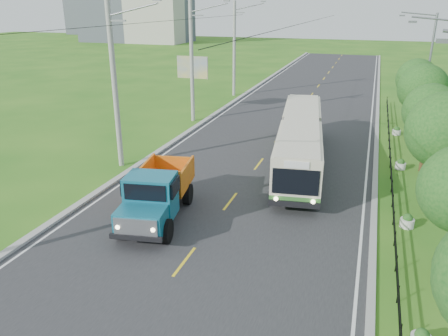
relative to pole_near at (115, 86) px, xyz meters
The scene contains 22 objects.
ground 13.24m from the pole_near, 47.45° to the right, with size 240.00×240.00×0.00m, color #276417.
road 14.67m from the pole_near, 53.09° to the left, with size 14.00×120.00×0.02m, color #28282B.
curb_left 12.14m from the pole_near, 84.48° to the left, with size 0.40×120.00×0.15m, color #9E9E99.
curb_right 19.60m from the pole_near, 35.52° to the left, with size 0.30×120.00×0.10m, color #9E9E99.
edge_line_left 12.22m from the pole_near, 81.66° to the left, with size 0.12×120.00×0.00m, color silver.
edge_line_right 19.21m from the pole_near, 36.41° to the left, with size 0.12×120.00×0.00m, color silver.
centre_dash 13.23m from the pole_near, 47.45° to the right, with size 0.12×2.20×0.00m, color yellow.
railing_right 17.68m from the pole_near, 17.09° to the left, with size 0.04×40.00×0.60m, color black.
pole_near is the anchor object (origin of this frame).
pole_mid 12.00m from the pole_near, 90.00° to the left, with size 3.51×0.32×10.00m.
pole_far 24.00m from the pole_near, 90.00° to the left, with size 3.51×0.32×10.00m.
tree_third 18.17m from the pole_near, ahead, with size 3.60×3.62×6.00m.
tree_fourth 18.89m from the pole_near, 15.84° to the left, with size 3.24×3.31×5.40m.
tree_fifth 21.31m from the pole_near, 31.59° to the left, with size 3.48×3.52×5.80m.
tree_back 24.98m from the pole_near, 43.41° to the left, with size 3.30×3.36×5.50m.
streetlight_far 26.80m from the pole_near, 45.14° to the left, with size 3.02×0.20×9.07m.
planter_near 17.79m from the pole_near, 10.09° to the right, with size 0.64×0.64×0.67m.
planter_mid 18.23m from the pole_near, 16.52° to the left, with size 0.64×0.64×0.67m.
planter_far 21.83m from the pole_near, 37.63° to the left, with size 0.64×0.64×0.67m.
billboard_left 15.10m from the pole_near, 94.72° to the left, with size 3.00×0.20×5.20m.
bus 11.83m from the pole_near, 19.79° to the left, with size 4.46×15.40×2.94m.
dump_truck 8.89m from the pole_near, 46.79° to the right, with size 3.28×6.38×2.56m.
Camera 1 is at (6.32, -13.74, 9.72)m, focal length 35.00 mm.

